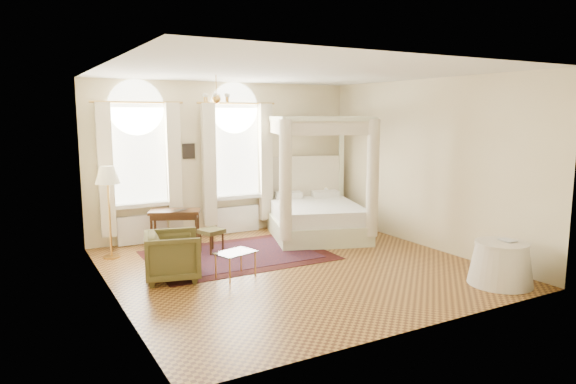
% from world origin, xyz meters
% --- Properties ---
extents(ground, '(6.00, 6.00, 0.00)m').
position_xyz_m(ground, '(0.00, 0.00, 0.00)').
color(ground, '#A4722F').
rests_on(ground, ground).
extents(room_walls, '(6.00, 6.00, 6.00)m').
position_xyz_m(room_walls, '(0.00, 0.00, 1.98)').
color(room_walls, '#FFF0C2').
rests_on(room_walls, ground).
extents(window_left, '(1.62, 0.27, 3.29)m').
position_xyz_m(window_left, '(-1.90, 2.87, 1.49)').
color(window_left, silver).
rests_on(window_left, room_walls).
extents(window_right, '(1.62, 0.27, 3.29)m').
position_xyz_m(window_right, '(0.20, 2.87, 1.49)').
color(window_right, silver).
rests_on(window_right, room_walls).
extents(chandelier, '(0.51, 0.45, 0.50)m').
position_xyz_m(chandelier, '(-0.90, 1.20, 2.91)').
color(chandelier, '#BE8F3F').
rests_on(chandelier, room_walls).
extents(wall_pictures, '(2.54, 0.03, 0.39)m').
position_xyz_m(wall_pictures, '(0.09, 2.97, 1.89)').
color(wall_pictures, black).
rests_on(wall_pictures, room_walls).
extents(canopy_bed, '(2.56, 2.84, 2.57)m').
position_xyz_m(canopy_bed, '(1.55, 1.73, 0.58)').
color(canopy_bed, beige).
rests_on(canopy_bed, ground).
extents(nightstand, '(0.42, 0.38, 0.60)m').
position_xyz_m(nightstand, '(2.42, 2.70, 0.30)').
color(nightstand, '#3B2110').
rests_on(nightstand, ground).
extents(nightstand_lamp, '(0.28, 0.28, 0.41)m').
position_xyz_m(nightstand_lamp, '(2.40, 2.70, 0.87)').
color(nightstand_lamp, '#BE8F3F').
rests_on(nightstand_lamp, nightstand).
extents(writing_desk, '(1.11, 0.88, 0.74)m').
position_xyz_m(writing_desk, '(-1.37, 2.37, 0.63)').
color(writing_desk, '#3B2110').
rests_on(writing_desk, ground).
extents(laptop, '(0.37, 0.31, 0.03)m').
position_xyz_m(laptop, '(-1.33, 2.26, 0.75)').
color(laptop, black).
rests_on(laptop, writing_desk).
extents(stool, '(0.51, 0.51, 0.46)m').
position_xyz_m(stool, '(-0.91, 1.56, 0.38)').
color(stool, '#443E1D').
rests_on(stool, ground).
extents(armchair, '(1.03, 1.01, 0.78)m').
position_xyz_m(armchair, '(-2.03, 0.35, 0.39)').
color(armchair, '#49431F').
rests_on(armchair, ground).
extents(coffee_table, '(0.72, 0.60, 0.42)m').
position_xyz_m(coffee_table, '(-1.11, -0.03, 0.38)').
color(coffee_table, silver).
rests_on(coffee_table, ground).
extents(floor_lamp, '(0.44, 0.44, 1.70)m').
position_xyz_m(floor_lamp, '(-2.65, 2.14, 1.45)').
color(floor_lamp, '#BE8F3F').
rests_on(floor_lamp, ground).
extents(oriental_rug, '(3.27, 2.37, 0.01)m').
position_xyz_m(oriental_rug, '(-0.55, 1.14, 0.01)').
color(oriental_rug, '#441310').
rests_on(oriental_rug, ground).
extents(side_table, '(0.98, 0.98, 0.67)m').
position_xyz_m(side_table, '(2.36, -2.35, 0.33)').
color(side_table, white).
rests_on(side_table, ground).
extents(book, '(0.22, 0.27, 0.02)m').
position_xyz_m(book, '(2.39, -2.33, 0.68)').
color(book, black).
rests_on(book, side_table).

